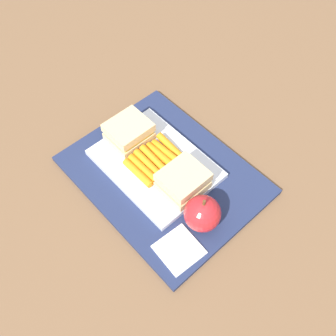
{
  "coord_description": "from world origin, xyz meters",
  "views": [
    {
      "loc": [
        0.31,
        -0.28,
        0.64
      ],
      "look_at": [
        0.01,
        0.0,
        0.04
      ],
      "focal_mm": 41.55,
      "sensor_mm": 36.0,
      "label": 1
    }
  ],
  "objects_px": {
    "food_tray": "(155,164)",
    "carrot_sticks_bundle": "(155,160)",
    "apple": "(202,213)",
    "paper_napkin": "(179,249)",
    "sandwich_half_right": "(183,181)",
    "sandwich_half_left": "(129,132)"
  },
  "relations": [
    {
      "from": "food_tray",
      "to": "carrot_sticks_bundle",
      "type": "height_order",
      "value": "carrot_sticks_bundle"
    },
    {
      "from": "apple",
      "to": "paper_napkin",
      "type": "height_order",
      "value": "apple"
    },
    {
      "from": "food_tray",
      "to": "sandwich_half_right",
      "type": "bearing_deg",
      "value": 0.0
    },
    {
      "from": "sandwich_half_left",
      "to": "apple",
      "type": "xyz_separation_m",
      "value": [
        0.23,
        -0.02,
        -0.0
      ]
    },
    {
      "from": "food_tray",
      "to": "carrot_sticks_bundle",
      "type": "relative_size",
      "value": 2.25
    },
    {
      "from": "apple",
      "to": "paper_napkin",
      "type": "distance_m",
      "value": 0.07
    },
    {
      "from": "sandwich_half_right",
      "to": "paper_napkin",
      "type": "relative_size",
      "value": 1.14
    },
    {
      "from": "food_tray",
      "to": "apple",
      "type": "bearing_deg",
      "value": -7.89
    },
    {
      "from": "sandwich_half_left",
      "to": "carrot_sticks_bundle",
      "type": "xyz_separation_m",
      "value": [
        0.08,
        -0.0,
        -0.02
      ]
    },
    {
      "from": "food_tray",
      "to": "sandwich_half_right",
      "type": "height_order",
      "value": "sandwich_half_right"
    },
    {
      "from": "sandwich_half_right",
      "to": "food_tray",
      "type": "bearing_deg",
      "value": 180.0
    },
    {
      "from": "sandwich_half_left",
      "to": "sandwich_half_right",
      "type": "distance_m",
      "value": 0.16
    },
    {
      "from": "sandwich_half_right",
      "to": "paper_napkin",
      "type": "distance_m",
      "value": 0.12
    },
    {
      "from": "food_tray",
      "to": "carrot_sticks_bundle",
      "type": "bearing_deg",
      "value": -174.22
    },
    {
      "from": "sandwich_half_right",
      "to": "paper_napkin",
      "type": "height_order",
      "value": "sandwich_half_right"
    },
    {
      "from": "carrot_sticks_bundle",
      "to": "paper_napkin",
      "type": "bearing_deg",
      "value": -28.13
    },
    {
      "from": "carrot_sticks_bundle",
      "to": "paper_napkin",
      "type": "relative_size",
      "value": 1.46
    },
    {
      "from": "sandwich_half_right",
      "to": "apple",
      "type": "height_order",
      "value": "apple"
    },
    {
      "from": "sandwich_half_left",
      "to": "food_tray",
      "type": "bearing_deg",
      "value": 0.0
    },
    {
      "from": "food_tray",
      "to": "carrot_sticks_bundle",
      "type": "distance_m",
      "value": 0.01
    },
    {
      "from": "apple",
      "to": "carrot_sticks_bundle",
      "type": "bearing_deg",
      "value": 172.19
    },
    {
      "from": "food_tray",
      "to": "paper_napkin",
      "type": "distance_m",
      "value": 0.18
    }
  ]
}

